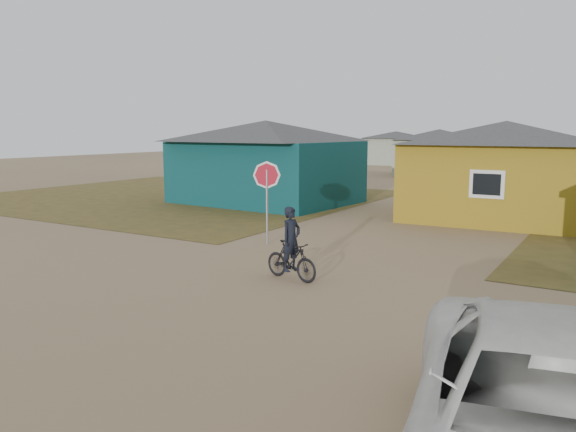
# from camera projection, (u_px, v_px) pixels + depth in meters

# --- Properties ---
(ground) EXTENTS (120.00, 120.00, 0.00)m
(ground) POSITION_uv_depth(u_px,v_px,m) (249.00, 297.00, 11.99)
(ground) COLOR #917554
(grass_nw) EXTENTS (20.00, 18.00, 0.00)m
(grass_nw) POSITION_uv_depth(u_px,v_px,m) (176.00, 196.00, 30.15)
(grass_nw) COLOR brown
(grass_nw) RESTS_ON ground
(house_teal) EXTENTS (8.93, 7.08, 4.00)m
(house_teal) POSITION_uv_depth(u_px,v_px,m) (266.00, 161.00, 27.44)
(house_teal) COLOR #093336
(house_teal) RESTS_ON ground
(house_yellow) EXTENTS (7.72, 6.76, 3.90)m
(house_yellow) POSITION_uv_depth(u_px,v_px,m) (504.00, 169.00, 22.23)
(house_yellow) COLOR olive
(house_yellow) RESTS_ON ground
(house_pale_west) EXTENTS (7.04, 6.15, 3.60)m
(house_pale_west) POSITION_uv_depth(u_px,v_px,m) (439.00, 152.00, 43.50)
(house_pale_west) COLOR gray
(house_pale_west) RESTS_ON ground
(house_pale_north) EXTENTS (6.28, 5.81, 3.40)m
(house_pale_north) POSITION_uv_depth(u_px,v_px,m) (396.00, 147.00, 57.76)
(house_pale_north) COLOR gray
(house_pale_north) RESTS_ON ground
(stop_sign) EXTENTS (0.83, 0.23, 2.60)m
(stop_sign) POSITION_uv_depth(u_px,v_px,m) (267.00, 184.00, 17.26)
(stop_sign) COLOR gray
(stop_sign) RESTS_ON ground
(cyclist) EXTENTS (1.61, 0.74, 1.76)m
(cyclist) POSITION_uv_depth(u_px,v_px,m) (291.00, 253.00, 13.32)
(cyclist) COLOR black
(cyclist) RESTS_ON ground
(vehicle) EXTENTS (4.06, 6.63, 1.72)m
(vehicle) POSITION_uv_depth(u_px,v_px,m) (563.00, 429.00, 5.09)
(vehicle) COLOR silver
(vehicle) RESTS_ON ground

